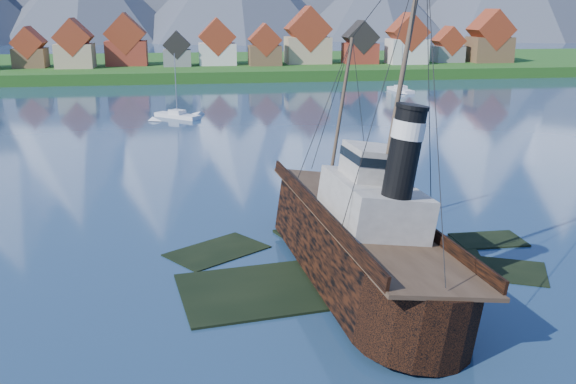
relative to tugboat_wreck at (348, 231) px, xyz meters
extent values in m
plane|color=#1C334E|center=(-1.03, -0.66, -3.21)|extent=(1400.00, 1400.00, 0.00)
cube|color=black|center=(-4.03, -2.66, -3.53)|extent=(19.08, 11.42, 1.00)
cube|color=black|center=(4.97, 3.34, -3.59)|extent=(15.15, 9.76, 1.00)
cube|color=black|center=(0.97, 8.34, -3.49)|extent=(11.45, 9.06, 1.00)
cube|color=black|center=(10.97, -1.66, -3.63)|extent=(10.27, 8.34, 1.00)
cube|color=black|center=(-10.03, 5.34, -3.61)|extent=(9.42, 8.68, 1.00)
cube|color=black|center=(13.97, 4.34, -3.56)|extent=(6.00, 4.00, 1.00)
cube|color=#1A4A15|center=(-1.03, 169.34, -3.21)|extent=(600.00, 80.00, 3.20)
cube|color=#3F3D38|center=(-1.03, 131.34, -3.21)|extent=(600.00, 2.50, 2.00)
cube|color=brown|center=(-57.03, 152.34, 2.54)|extent=(9.00, 8.00, 5.50)
cube|color=maroon|center=(-57.03, 152.34, 6.91)|extent=(9.16, 8.16, 9.16)
cube|color=tan|center=(-44.03, 149.34, 3.19)|extent=(10.50, 9.00, 6.80)
cube|color=maroon|center=(-44.03, 149.34, 8.48)|extent=(10.69, 9.18, 10.69)
cube|color=maroon|center=(-30.03, 155.34, 3.39)|extent=(12.00, 8.50, 7.20)
cube|color=maroon|center=(-30.03, 155.34, 9.15)|extent=(12.22, 8.67, 12.22)
cube|color=slate|center=(-15.03, 150.34, 2.19)|extent=(8.00, 7.00, 4.80)
cube|color=black|center=(-15.03, 150.34, 6.03)|extent=(8.15, 7.14, 8.15)
cube|color=beige|center=(-3.03, 153.34, 2.99)|extent=(11.00, 9.50, 6.40)
cube|color=maroon|center=(-3.03, 153.34, 8.17)|extent=(11.20, 9.69, 11.20)
cube|color=brown|center=(10.97, 149.34, 2.69)|extent=(9.50, 8.00, 5.80)
cube|color=maroon|center=(10.97, 149.34, 7.30)|extent=(9.67, 8.16, 9.67)
cube|color=tan|center=(24.97, 154.34, 3.79)|extent=(13.50, 10.00, 8.00)
cube|color=maroon|center=(24.97, 154.34, 10.22)|extent=(13.75, 10.20, 13.75)
cube|color=maroon|center=(40.97, 151.34, 2.89)|extent=(10.00, 8.50, 6.20)
cube|color=black|center=(40.97, 151.34, 7.79)|extent=(10.18, 8.67, 10.18)
cube|color=beige|center=(54.97, 148.34, 3.54)|extent=(11.50, 9.00, 7.50)
cube|color=maroon|center=(54.97, 148.34, 9.36)|extent=(11.71, 9.18, 11.71)
cube|color=slate|center=(69.97, 152.34, 2.29)|extent=(9.00, 7.50, 5.00)
cube|color=maroon|center=(69.97, 152.34, 6.41)|extent=(9.16, 7.65, 9.16)
cube|color=brown|center=(82.97, 150.34, 3.69)|extent=(12.50, 10.00, 7.80)
cube|color=maroon|center=(82.97, 150.34, 9.84)|extent=(12.73, 10.20, 12.73)
cone|color=#2D333D|center=(108.97, 372.34, 19.79)|extent=(110.00, 110.00, 50.00)
cube|color=black|center=(0.00, -1.61, -0.81)|extent=(7.51, 21.62, 4.50)
cone|color=black|center=(0.00, 12.41, -0.81)|extent=(7.51, 7.51, 7.51)
cylinder|color=black|center=(0.00, -12.42, -0.81)|extent=(7.51, 7.51, 4.50)
cube|color=#4C3826|center=(0.00, -1.61, 1.55)|extent=(7.36, 28.52, 0.27)
cube|color=black|center=(-3.60, -1.61, 2.03)|extent=(0.21, 27.62, 0.96)
cube|color=black|center=(3.60, -1.61, 2.03)|extent=(0.21, 27.62, 0.96)
cube|color=#ADA89E|center=(0.00, -3.22, 3.16)|extent=(5.58, 9.11, 3.22)
cube|color=#ADA89E|center=(0.00, -2.15, 5.95)|extent=(3.86, 4.29, 2.36)
cylinder|color=black|center=(0.00, -6.76, 7.77)|extent=(2.04, 2.04, 6.00)
cylinder|color=silver|center=(0.00, -6.76, 9.27)|extent=(2.14, 2.14, 1.18)
cylinder|color=#473828|center=(0.00, 6.97, 8.09)|extent=(0.30, 0.30, 12.87)
cylinder|color=#473828|center=(0.00, -4.29, 14.10)|extent=(0.34, 0.34, 13.94)
cube|color=silver|center=(-14.29, 74.83, -3.10)|extent=(8.71, 8.22, 1.28)
cube|color=silver|center=(-14.29, 74.83, -2.09)|extent=(3.41, 3.37, 0.75)
cylinder|color=gray|center=(-14.29, 74.83, 3.08)|extent=(0.15, 0.15, 11.08)
cube|color=silver|center=(39.31, 105.78, -3.10)|extent=(3.78, 10.71, 1.26)
cube|color=silver|center=(39.31, 105.78, -2.11)|extent=(2.62, 3.17, 0.73)
cylinder|color=gray|center=(39.31, 105.78, 2.98)|extent=(0.15, 0.15, 10.90)
camera|label=1|loc=(-11.75, -45.91, 16.81)|focal=40.00mm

